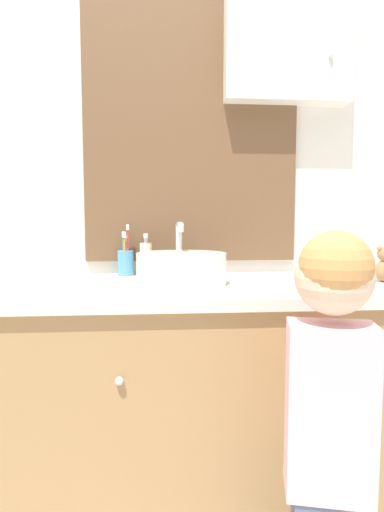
% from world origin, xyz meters
% --- Properties ---
extents(wall_back, '(3.20, 0.18, 2.50)m').
position_xyz_m(wall_back, '(0.02, 0.62, 1.29)').
color(wall_back, silver).
rests_on(wall_back, ground_plane).
extents(vanity_counter, '(1.34, 0.59, 0.78)m').
position_xyz_m(vanity_counter, '(0.00, 0.30, 0.39)').
color(vanity_counter, '#A37A4C').
rests_on(vanity_counter, ground_plane).
extents(sink_basin, '(0.30, 0.36, 0.21)m').
position_xyz_m(sink_basin, '(-0.12, 0.29, 0.84)').
color(sink_basin, white).
rests_on(sink_basin, vanity_counter).
extents(toothbrush_holder, '(0.06, 0.06, 0.20)m').
position_xyz_m(toothbrush_holder, '(-0.33, 0.53, 0.84)').
color(toothbrush_holder, '#4C93C6').
rests_on(toothbrush_holder, vanity_counter).
extents(soap_dispenser, '(0.05, 0.05, 0.17)m').
position_xyz_m(soap_dispenser, '(-0.25, 0.52, 0.85)').
color(soap_dispenser, beige).
rests_on(soap_dispenser, vanity_counter).
extents(child_figure, '(0.27, 0.44, 0.98)m').
position_xyz_m(child_figure, '(0.19, -0.21, 0.61)').
color(child_figure, slate).
rests_on(child_figure, ground_plane).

